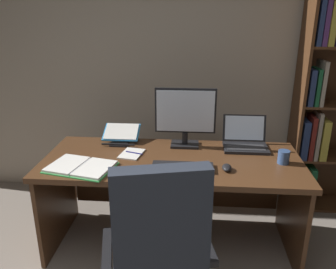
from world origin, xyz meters
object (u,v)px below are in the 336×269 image
Objects in this scene: open_binder at (81,167)px; desk at (173,177)px; reading_stand_with_book at (121,134)px; notepad at (132,154)px; computer_mouse at (227,168)px; coffee_mug at (284,157)px; bookshelf at (334,107)px; office_chair at (159,265)px; pen at (134,153)px; monitor at (185,117)px; keyboard at (183,167)px; laptop at (245,141)px.

desk is at bearing 38.82° from open_binder.
notepad is at bearing -63.38° from reading_stand_with_book.
coffee_mug is (0.41, 0.15, 0.03)m from computer_mouse.
bookshelf reaches higher than office_chair.
notepad is at bearing 180.00° from pen.
monitor is (0.08, 0.19, 0.43)m from desk.
coffee_mug reaches higher than pen.
notepad is 2.19× the size of coffee_mug.
open_binder is (-0.70, -0.49, -0.22)m from monitor.
open_binder is at bearing -177.12° from computer_mouse.
computer_mouse is (0.30, 0.00, 0.01)m from keyboard.
computer_mouse is 0.71m from pen.
pen is at bearing 149.49° from keyboard.
monitor is 1.62× the size of reading_stand_with_book.
laptop reaches higher than computer_mouse.
office_chair is 3.70× the size of reading_stand_with_book.
reading_stand_with_book is 1.28m from coffee_mug.
notepad is at bearing 96.27° from office_chair.
notepad is (-0.31, -0.03, 0.20)m from desk.
laptop is 2.44× the size of pen.
laptop is at bearing 128.33° from coffee_mug.
monitor reaches higher than open_binder.
laptop is at bearing 0.43° from monitor.
bookshelf reaches higher than reading_stand_with_book.
keyboard is 0.72m from coffee_mug.
reading_stand_with_book is 0.31m from pen.
office_chair is 0.94m from pen.
computer_mouse reaches higher than desk.
open_binder is 0.42m from pen.
monitor is 1.13× the size of keyboard.
coffee_mug is at bearing -15.43° from reading_stand_with_book.
computer_mouse is 0.73m from notepad.
desk is 0.88m from office_chair.
open_binder is 3.52× the size of pen.
coffee_mug is (0.23, -0.29, -0.00)m from laptop.
monitor is at bearing 71.82° from office_chair.
pen reaches higher than notepad.
bookshelf reaches higher than pen.
computer_mouse is (-0.18, -0.44, -0.03)m from laptop.
coffee_mug is (0.79, -0.10, 0.24)m from desk.
bookshelf is 4.03× the size of open_binder.
laptop reaches higher than reading_stand_with_book.
open_binder is (-0.60, 0.58, 0.29)m from office_chair.
office_chair reaches higher than keyboard.
laptop is 0.90m from notepad.
reading_stand_with_book is at bearing 164.57° from coffee_mug.
bookshelf is 20.74× the size of coffee_mug.
keyboard is at bearing -168.12° from coffee_mug.
reading_stand_with_book is at bearing 151.63° from desk.
computer_mouse is at bearing 44.71° from office_chair.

